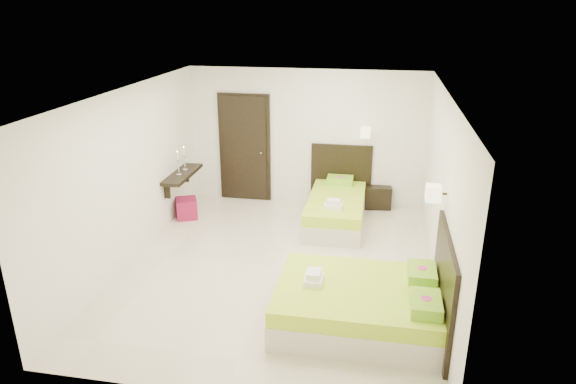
% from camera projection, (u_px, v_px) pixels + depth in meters
% --- Properties ---
extents(floor, '(5.50, 5.50, 0.00)m').
position_uv_depth(floor, '(278.00, 267.00, 7.70)').
color(floor, beige).
rests_on(floor, ground).
extents(bed_single, '(1.16, 1.93, 1.60)m').
position_uv_depth(bed_single, '(336.00, 207.00, 9.20)').
color(bed_single, beige).
rests_on(bed_single, ground).
extents(bed_double, '(2.00, 1.70, 1.65)m').
position_uv_depth(bed_double, '(365.00, 303.00, 6.23)').
color(bed_double, beige).
rests_on(bed_double, ground).
extents(nightstand, '(0.54, 0.49, 0.44)m').
position_uv_depth(nightstand, '(377.00, 196.00, 9.91)').
color(nightstand, black).
rests_on(nightstand, ground).
extents(ottoman, '(0.48, 0.48, 0.37)m').
position_uv_depth(ottoman, '(187.00, 208.00, 9.41)').
color(ottoman, maroon).
rests_on(ottoman, ground).
extents(door, '(1.02, 0.15, 2.14)m').
position_uv_depth(door, '(245.00, 148.00, 10.02)').
color(door, black).
rests_on(door, ground).
extents(console_shelf, '(0.35, 1.20, 0.78)m').
position_uv_depth(console_shelf, '(182.00, 175.00, 9.24)').
color(console_shelf, black).
rests_on(console_shelf, ground).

